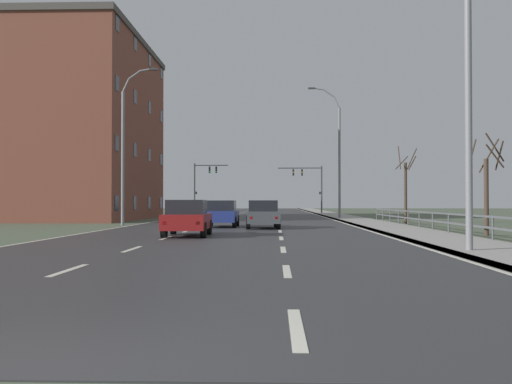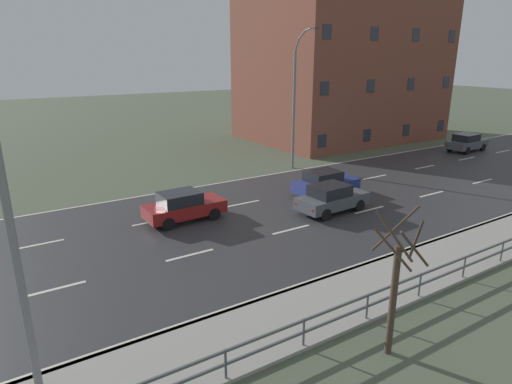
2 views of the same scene
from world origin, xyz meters
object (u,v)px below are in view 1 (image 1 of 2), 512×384
object	(u,v)px
street_lamp_midground	(337,155)
car_near_left	(263,214)
car_far_left	(188,218)
street_lamp_left_bank	(125,148)
car_mid_centre	(222,213)
brick_building	(65,129)
traffic_signal_left	(202,180)
street_lamp_foreground	(463,70)
traffic_signal_right	(311,181)
car_far_right	(207,209)

from	to	relation	value
street_lamp_midground	car_near_left	distance (m)	18.64
car_far_left	street_lamp_left_bank	bearing A→B (deg)	115.27
street_lamp_left_bank	car_mid_centre	size ratio (longest dim) A/B	2.45
car_mid_centre	brick_building	world-z (taller)	brick_building
street_lamp_left_bank	traffic_signal_left	xyz separation A→B (m)	(0.53, 34.22, -0.68)
street_lamp_foreground	traffic_signal_right	size ratio (longest dim) A/B	1.79
street_lamp_midground	car_far_right	xyz separation A→B (m)	(-11.66, 3.91, -4.73)
car_far_right	car_mid_centre	bearing A→B (deg)	-83.33
street_lamp_left_bank	car_near_left	distance (m)	10.57
car_far_right	car_mid_centre	size ratio (longest dim) A/B	1.02
traffic_signal_left	car_mid_centre	size ratio (longest dim) A/B	1.53
car_far_right	brick_building	bearing A→B (deg)	-160.38
traffic_signal_left	car_far_left	xyz separation A→B (m)	(5.24, -45.65, -3.44)
traffic_signal_left	car_near_left	size ratio (longest dim) A/B	1.50
street_lamp_left_bank	traffic_signal_right	size ratio (longest dim) A/B	1.68
car_mid_centre	car_far_right	bearing A→B (deg)	99.31
car_mid_centre	car_near_left	bearing A→B (deg)	-33.86
car_mid_centre	street_lamp_midground	bearing A→B (deg)	61.06
street_lamp_midground	street_lamp_left_bank	bearing A→B (deg)	-139.00
street_lamp_midground	traffic_signal_left	bearing A→B (deg)	123.98
brick_building	street_lamp_foreground	bearing A→B (deg)	-53.48
car_far_right	car_near_left	size ratio (longest dim) A/B	1.00
car_far_left	car_mid_centre	bearing A→B (deg)	84.36
traffic_signal_left	street_lamp_foreground	bearing A→B (deg)	-75.00
street_lamp_foreground	car_far_left	world-z (taller)	street_lamp_foreground
traffic_signal_right	brick_building	distance (m)	32.44
street_lamp_midground	traffic_signal_right	distance (m)	22.40
car_mid_centre	street_lamp_left_bank	bearing A→B (deg)	159.04
street_lamp_midground	car_near_left	size ratio (longest dim) A/B	2.71
street_lamp_foreground	street_lamp_left_bank	size ratio (longest dim) A/B	1.07
street_lamp_left_bank	car_near_left	size ratio (longest dim) A/B	2.40
traffic_signal_right	car_far_left	size ratio (longest dim) A/B	1.44
brick_building	street_lamp_midground	bearing A→B (deg)	2.15
street_lamp_foreground	traffic_signal_left	world-z (taller)	street_lamp_foreground
street_lamp_midground	car_mid_centre	distance (m)	18.17
street_lamp_left_bank	car_near_left	bearing A→B (deg)	-24.67
car_far_right	car_far_left	xyz separation A→B (m)	(2.56, -28.27, 0.00)
street_lamp_left_bank	car_far_right	size ratio (longest dim) A/B	2.40
car_far_right	car_mid_centre	xyz separation A→B (m)	(3.21, -19.29, 0.00)
street_lamp_left_bank	car_near_left	xyz separation A→B (m)	(8.84, -4.06, -4.13)
car_near_left	car_far_left	distance (m)	7.98
street_lamp_left_bank	street_lamp_midground	bearing A→B (deg)	41.00
street_lamp_foreground	street_lamp_left_bank	xyz separation A→B (m)	(-14.89, 19.40, -0.32)
traffic_signal_left	car_far_right	size ratio (longest dim) A/B	1.50
traffic_signal_left	car_far_right	distance (m)	17.91
traffic_signal_left	brick_building	size ratio (longest dim) A/B	0.34
street_lamp_midground	brick_building	xyz separation A→B (m)	(-23.28, -0.87, 2.15)
traffic_signal_right	car_mid_centre	world-z (taller)	traffic_signal_right
brick_building	traffic_signal_right	bearing A→B (deg)	46.06
traffic_signal_right	street_lamp_midground	bearing A→B (deg)	-87.69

